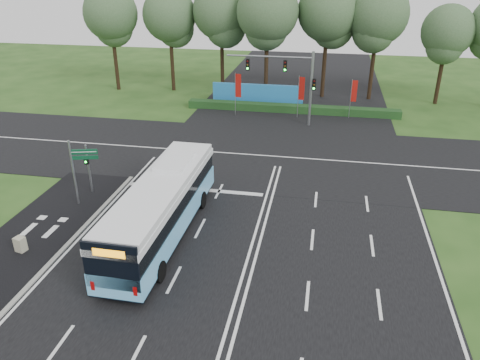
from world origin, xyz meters
TOP-DOWN VIEW (x-y plane):
  - ground at (0.00, 0.00)m, footprint 120.00×120.00m
  - road_main at (0.00, 0.00)m, footprint 20.00×120.00m
  - road_cross at (0.00, 12.00)m, footprint 120.00×14.00m
  - bike_path at (-12.50, -3.00)m, footprint 5.00×18.00m
  - kerb_strip at (-10.10, -3.00)m, footprint 0.25×18.00m
  - city_bus at (-5.16, -1.07)m, footprint 2.93×12.92m
  - pedestrian_signal at (-11.84, 3.29)m, footprint 0.28×0.42m
  - street_sign at (-11.57, 1.67)m, footprint 1.68×0.52m
  - utility_cabinet at (-12.26, -4.10)m, footprint 0.62×0.56m
  - banner_flag_left at (-5.34, 22.34)m, footprint 0.64×0.14m
  - banner_flag_mid at (0.94, 22.70)m, footprint 0.61×0.21m
  - banner_flag_right at (6.04, 23.50)m, footprint 0.58×0.08m
  - traffic_light_gantry at (0.21, 20.50)m, footprint 8.41×0.28m
  - hedge at (0.00, 24.50)m, footprint 22.00×1.20m
  - blue_hoarding at (-4.00, 27.00)m, footprint 10.00×0.30m
  - eucalyptus_row at (-1.12, 30.76)m, footprint 48.23×8.64m

SIDE VIEW (x-z plane):
  - ground at x=0.00m, z-range 0.00..0.00m
  - road_main at x=0.00m, z-range 0.00..0.04m
  - road_cross at x=0.00m, z-range 0.00..0.05m
  - bike_path at x=-12.50m, z-range 0.00..0.06m
  - kerb_strip at x=-10.10m, z-range 0.00..0.12m
  - hedge at x=0.00m, z-range 0.00..0.80m
  - utility_cabinet at x=-12.26m, z-range 0.00..0.89m
  - blue_hoarding at x=-4.00m, z-range 0.00..2.20m
  - city_bus at x=-5.16m, z-range 0.01..3.71m
  - pedestrian_signal at x=-11.84m, z-range 0.16..3.62m
  - banner_flag_right at x=6.04m, z-range 0.62..4.58m
  - street_sign at x=-11.57m, z-range 0.54..4.96m
  - banner_flag_mid at x=0.94m, z-range 0.66..4.90m
  - banner_flag_left at x=-5.34m, z-range 0.67..5.05m
  - traffic_light_gantry at x=0.21m, z-range 1.16..8.16m
  - eucalyptus_row at x=-1.12m, z-range 2.56..15.41m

